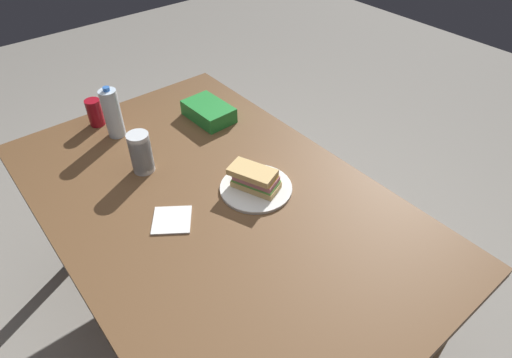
# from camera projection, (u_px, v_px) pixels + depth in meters

# --- Properties ---
(ground_plane) EXTENTS (8.00, 8.00, 0.00)m
(ground_plane) POSITION_uv_depth(u_px,v_px,m) (224.00, 316.00, 2.07)
(ground_plane) COLOR gray
(dining_table) EXTENTS (1.69, 1.07, 0.78)m
(dining_table) POSITION_uv_depth(u_px,v_px,m) (215.00, 215.00, 1.62)
(dining_table) COLOR brown
(dining_table) RESTS_ON ground_plane
(paper_plate) EXTENTS (0.27, 0.27, 0.01)m
(paper_plate) POSITION_uv_depth(u_px,v_px,m) (256.00, 188.00, 1.60)
(paper_plate) COLOR white
(paper_plate) RESTS_ON dining_table
(sandwich) EXTENTS (0.20, 0.16, 0.08)m
(sandwich) POSITION_uv_depth(u_px,v_px,m) (255.00, 178.00, 1.57)
(sandwich) COLOR #DBB26B
(sandwich) RESTS_ON paper_plate
(soda_can_red) EXTENTS (0.07, 0.07, 0.12)m
(soda_can_red) POSITION_uv_depth(u_px,v_px,m) (95.00, 113.00, 1.90)
(soda_can_red) COLOR maroon
(soda_can_red) RESTS_ON dining_table
(chip_bag) EXTENTS (0.24, 0.16, 0.07)m
(chip_bag) POSITION_uv_depth(u_px,v_px,m) (209.00, 112.00, 1.95)
(chip_bag) COLOR #268C38
(chip_bag) RESTS_ON dining_table
(water_bottle_tall) EXTENTS (0.07, 0.07, 0.23)m
(water_bottle_tall) POSITION_uv_depth(u_px,v_px,m) (112.00, 113.00, 1.80)
(water_bottle_tall) COLOR silver
(water_bottle_tall) RESTS_ON dining_table
(plastic_cup_stack) EXTENTS (0.08, 0.08, 0.17)m
(plastic_cup_stack) POSITION_uv_depth(u_px,v_px,m) (141.00, 153.00, 1.63)
(plastic_cup_stack) COLOR silver
(plastic_cup_stack) RESTS_ON dining_table
(paper_napkin) EXTENTS (0.18, 0.18, 0.01)m
(paper_napkin) POSITION_uv_depth(u_px,v_px,m) (172.00, 220.00, 1.48)
(paper_napkin) COLOR white
(paper_napkin) RESTS_ON dining_table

